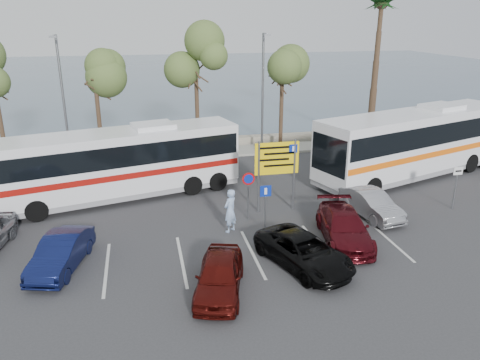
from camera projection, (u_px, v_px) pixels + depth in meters
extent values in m
plane|color=#333336|center=(274.00, 240.00, 20.34)|extent=(120.00, 120.00, 0.00)
cube|color=#9A988C|center=(219.00, 152.00, 33.22)|extent=(44.00, 2.40, 0.15)
cube|color=gray|center=(215.00, 142.00, 34.99)|extent=(48.00, 0.80, 0.60)
plane|color=#455E6F|center=(171.00, 76.00, 75.67)|extent=(140.00, 140.00, 0.00)
cylinder|color=#382619|center=(1.00, 123.00, 29.54)|extent=(0.28, 0.28, 5.32)
cylinder|color=#382619|center=(99.00, 121.00, 30.77)|extent=(0.28, 0.28, 5.04)
cylinder|color=#382619|center=(197.00, 113.00, 31.97)|extent=(0.28, 0.28, 5.60)
cylinder|color=#382619|center=(281.00, 112.00, 33.23)|extent=(0.28, 0.28, 5.18)
cylinder|color=#382619|center=(375.00, 75.00, 33.82)|extent=(0.48, 0.48, 10.00)
cylinder|color=slate|center=(64.00, 101.00, 29.52)|extent=(0.16, 0.16, 8.00)
cylinder|color=slate|center=(54.00, 36.00, 27.79)|extent=(0.12, 0.90, 0.12)
cube|color=slate|center=(53.00, 37.00, 27.35)|extent=(0.45, 0.25, 0.12)
cylinder|color=slate|center=(263.00, 94.00, 32.09)|extent=(0.16, 0.16, 8.00)
cylinder|color=slate|center=(265.00, 34.00, 30.37)|extent=(0.12, 0.90, 0.12)
cube|color=slate|center=(267.00, 35.00, 29.92)|extent=(0.45, 0.25, 0.12)
cylinder|color=slate|center=(259.00, 177.00, 22.71)|extent=(0.12, 0.12, 3.60)
cylinder|color=slate|center=(294.00, 175.00, 23.07)|extent=(0.12, 0.12, 3.60)
cube|color=yellow|center=(277.00, 158.00, 22.59)|extent=(2.20, 0.06, 1.60)
cube|color=#0C2699|center=(293.00, 149.00, 22.56)|extent=(0.42, 0.01, 0.42)
cylinder|color=slate|center=(248.00, 198.00, 22.06)|extent=(0.07, 0.07, 2.20)
cylinder|color=#B20C0C|center=(248.00, 179.00, 21.72)|extent=(0.60, 0.03, 0.60)
cylinder|color=slate|center=(265.00, 210.00, 20.67)|extent=(0.07, 0.07, 2.20)
cube|color=#0C2699|center=(266.00, 191.00, 20.35)|extent=(0.50, 0.03, 0.50)
cylinder|color=slate|center=(455.00, 188.00, 23.30)|extent=(0.07, 0.07, 2.20)
cube|color=white|center=(458.00, 171.00, 22.98)|extent=(0.50, 0.03, 0.40)
cube|color=white|center=(120.00, 160.00, 24.34)|extent=(12.70, 5.64, 3.06)
cube|color=black|center=(119.00, 150.00, 24.16)|extent=(12.47, 5.62, 1.09)
cube|color=maroon|center=(121.00, 169.00, 24.51)|extent=(12.59, 5.64, 0.31)
cube|color=gray|center=(123.00, 188.00, 24.85)|extent=(12.57, 5.59, 0.57)
cube|color=white|center=(118.00, 129.00, 23.80)|extent=(2.42, 2.12, 0.25)
cube|color=white|center=(415.00, 140.00, 27.66)|extent=(13.66, 7.06, 3.31)
cube|color=black|center=(417.00, 130.00, 27.47)|extent=(13.41, 7.01, 1.18)
cube|color=orange|center=(414.00, 149.00, 27.84)|extent=(13.54, 7.04, 0.34)
cube|color=gray|center=(412.00, 166.00, 28.21)|extent=(13.52, 6.99, 0.62)
cube|color=white|center=(419.00, 110.00, 27.07)|extent=(2.70, 2.42, 0.27)
imported|color=#0D1440|center=(61.00, 253.00, 17.87)|extent=(2.29, 4.12, 1.28)
imported|color=#4D0C13|center=(344.00, 227.00, 20.02)|extent=(2.66, 4.82, 1.32)
imported|color=#4D0E0B|center=(219.00, 275.00, 16.29)|extent=(2.54, 4.14, 1.32)
imported|color=black|center=(304.00, 251.00, 18.04)|extent=(3.46, 4.87, 1.23)
imported|color=gray|center=(371.00, 204.00, 22.56)|extent=(1.93, 3.98, 1.26)
imported|color=#9AB7E1|center=(230.00, 211.00, 20.82)|extent=(0.87, 0.85, 2.01)
imported|color=#303749|center=(424.00, 162.00, 27.82)|extent=(1.07, 1.18, 1.99)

